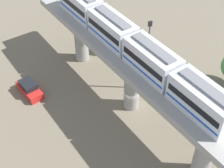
% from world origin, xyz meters
% --- Properties ---
extents(ground_plane, '(120.00, 120.00, 0.00)m').
position_xyz_m(ground_plane, '(0.00, 0.00, 0.00)').
color(ground_plane, '#706654').
extents(viaduct, '(5.20, 35.80, 7.59)m').
position_xyz_m(viaduct, '(0.00, 0.00, 5.94)').
color(viaduct, '#999691').
rests_on(viaduct, ground).
extents(train, '(2.64, 27.45, 3.24)m').
position_xyz_m(train, '(0.00, 0.54, 9.12)').
color(train, silver).
rests_on(train, viaduct).
extents(parked_car_red, '(2.10, 4.32, 1.76)m').
position_xyz_m(parked_car_red, '(-9.39, 9.29, 0.74)').
color(parked_car_red, red).
rests_on(parked_car_red, ground).
extents(tree_far_corner, '(2.92, 2.92, 4.39)m').
position_xyz_m(tree_far_corner, '(4.88, 10.40, 2.91)').
color(tree_far_corner, brown).
rests_on(tree_far_corner, ground).
extents(signal_post, '(0.44, 0.28, 10.19)m').
position_xyz_m(signal_post, '(3.40, 1.51, 5.62)').
color(signal_post, '#4C4C51').
rests_on(signal_post, ground).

